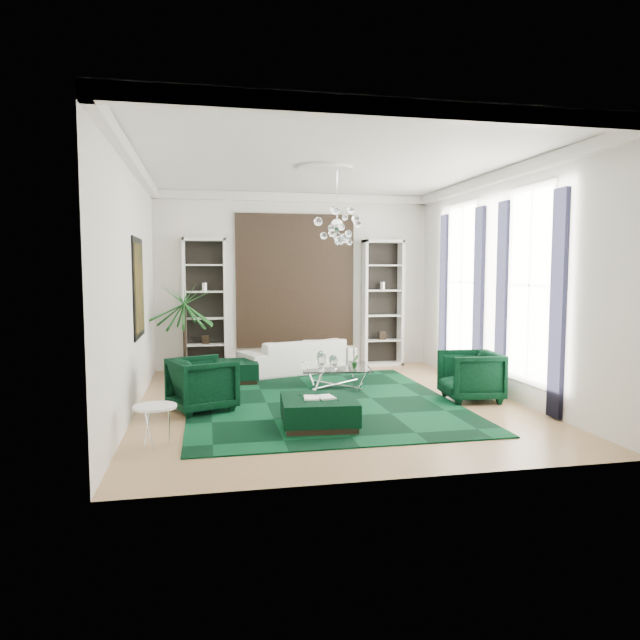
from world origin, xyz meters
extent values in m
cube|color=tan|center=(0.00, 0.00, -0.01)|extent=(6.00, 7.00, 0.02)
cube|color=white|center=(0.00, 0.00, 3.81)|extent=(6.00, 7.00, 0.02)
cube|color=silver|center=(0.00, 3.51, 1.90)|extent=(6.00, 0.02, 3.80)
cube|color=silver|center=(0.00, -3.51, 1.90)|extent=(6.00, 0.02, 3.80)
cube|color=silver|center=(-3.01, 0.00, 1.90)|extent=(0.02, 7.00, 3.80)
cube|color=silver|center=(3.01, 0.00, 1.90)|extent=(0.02, 7.00, 3.80)
cylinder|color=white|center=(0.00, 0.30, 3.77)|extent=(0.90, 0.90, 0.05)
cube|color=black|center=(0.00, 3.46, 1.90)|extent=(2.50, 0.06, 2.80)
cube|color=black|center=(-2.97, 0.60, 1.85)|extent=(0.04, 1.30, 1.60)
cube|color=white|center=(2.99, -0.90, 1.90)|extent=(0.03, 1.10, 2.90)
cube|color=black|center=(2.96, -1.68, 1.65)|extent=(0.07, 0.30, 3.25)
cube|color=black|center=(2.96, -0.12, 1.65)|extent=(0.07, 0.30, 3.25)
cube|color=white|center=(2.99, 1.50, 1.90)|extent=(0.03, 1.10, 2.90)
cube|color=black|center=(2.96, 0.72, 1.65)|extent=(0.07, 0.30, 3.25)
cube|color=black|center=(2.96, 2.28, 1.65)|extent=(0.07, 0.30, 3.25)
cube|color=black|center=(-0.14, 0.04, 0.01)|extent=(4.20, 5.00, 0.02)
imported|color=white|center=(-0.07, 2.74, 0.35)|extent=(2.57, 1.69, 0.70)
imported|color=black|center=(-2.00, -0.19, 0.41)|extent=(1.15, 1.14, 0.81)
imported|color=black|center=(2.31, -0.35, 0.41)|extent=(0.97, 0.94, 0.81)
cube|color=black|center=(-1.43, 1.95, 0.20)|extent=(0.91, 0.91, 0.40)
cube|color=black|center=(-0.44, -1.43, 0.20)|extent=(1.07, 1.07, 0.40)
cube|color=white|center=(-0.44, -1.43, 0.42)|extent=(0.42, 0.28, 0.03)
cylinder|color=white|center=(-2.55, -1.93, 0.25)|extent=(0.59, 0.59, 0.50)
imported|color=#19591E|center=(0.64, 0.73, 0.53)|extent=(0.15, 0.13, 0.24)
camera|label=1|loc=(-1.92, -8.90, 2.13)|focal=32.00mm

